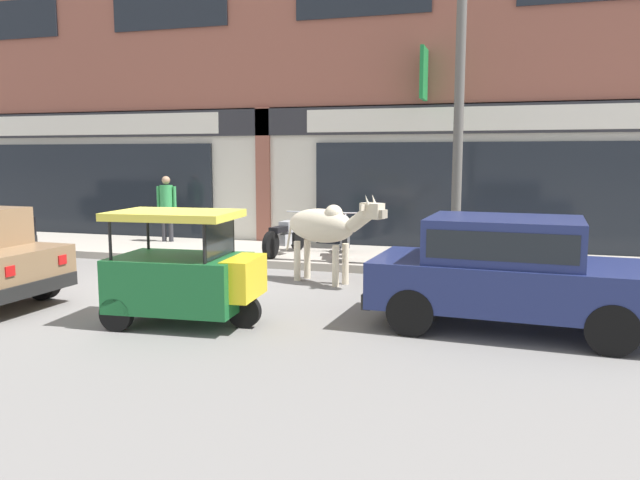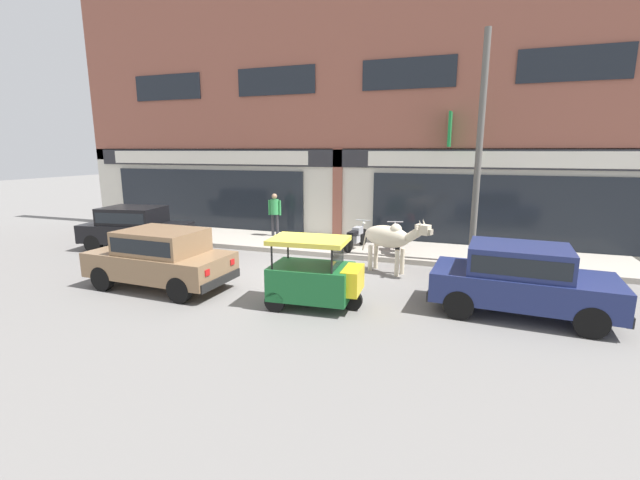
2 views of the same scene
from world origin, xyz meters
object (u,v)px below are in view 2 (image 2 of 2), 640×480
object	(u,v)px
pedestrian	(275,210)
utility_pole	(479,151)
car_0	(520,277)
motorcycle_0	(356,237)
car_1	(161,256)
car_2	(135,226)
motorcycle_1	(396,239)
cow	(390,237)
auto_rickshaw	(315,277)

from	to	relation	value
pedestrian	utility_pole	world-z (taller)	utility_pole
car_0	pedestrian	xyz separation A→B (m)	(-7.99, 5.19, 0.33)
car_0	pedestrian	world-z (taller)	pedestrian
motorcycle_0	utility_pole	xyz separation A→B (m)	(3.60, -0.61, 2.78)
motorcycle_0	pedestrian	bearing A→B (deg)	162.85
car_1	car_2	distance (m)	4.83
car_2	motorcycle_0	world-z (taller)	car_2
car_2	motorcycle_1	world-z (taller)	car_2
car_1	pedestrian	size ratio (longest dim) A/B	2.29
motorcycle_1	utility_pole	xyz separation A→B (m)	(2.30, -0.66, 2.78)
car_1	utility_pole	xyz separation A→B (m)	(7.18, 4.52, 2.51)
car_1	utility_pole	bearing A→B (deg)	32.15
car_1	pedestrian	distance (m)	6.20
car_2	cow	bearing A→B (deg)	0.16
car_2	pedestrian	xyz separation A→B (m)	(3.80, 3.04, 0.33)
cow	auto_rickshaw	bearing A→B (deg)	-108.17
motorcycle_1	pedestrian	world-z (taller)	pedestrian
motorcycle_0	pedestrian	size ratio (longest dim) A/B	1.13
car_1	utility_pole	world-z (taller)	utility_pole
motorcycle_1	utility_pole	distance (m)	3.67
motorcycle_1	pedestrian	xyz separation A→B (m)	(-4.75, 1.01, 0.60)
cow	utility_pole	bearing A→B (deg)	32.17
utility_pole	car_2	bearing A→B (deg)	-172.81
car_1	motorcycle_1	distance (m)	7.12
car_2	motorcycle_0	bearing A→B (deg)	15.29
car_2	auto_rickshaw	world-z (taller)	auto_rickshaw
car_0	car_2	xyz separation A→B (m)	(-11.80, 2.15, 0.00)
cow	motorcycle_0	xyz separation A→B (m)	(-1.46, 1.96, -0.46)
car_0	pedestrian	distance (m)	9.54
cow	car_2	world-z (taller)	cow
utility_pole	cow	bearing A→B (deg)	-147.83
motorcycle_0	utility_pole	world-z (taller)	utility_pole
car_2	car_1	bearing A→B (deg)	-40.63
car_1	car_2	bearing A→B (deg)	139.37
car_0	motorcycle_1	world-z (taller)	car_0
motorcycle_1	car_0	bearing A→B (deg)	-52.18
auto_rickshaw	pedestrian	distance (m)	7.30
car_1	motorcycle_1	xyz separation A→B (m)	(4.89, 5.18, -0.27)
car_2	auto_rickshaw	bearing A→B (deg)	-22.14
cow	pedestrian	xyz separation A→B (m)	(-4.91, 3.02, 0.13)
car_0	motorcycle_1	distance (m)	5.30
motorcycle_0	utility_pole	size ratio (longest dim) A/B	0.29
car_2	auto_rickshaw	distance (m)	8.29
pedestrian	utility_pole	bearing A→B (deg)	-13.36
motorcycle_1	auto_rickshaw	bearing A→B (deg)	-99.64
car_0	pedestrian	size ratio (longest dim) A/B	2.30
car_0	utility_pole	size ratio (longest dim) A/B	0.58
car_2	pedestrian	bearing A→B (deg)	38.69
car_0	motorcycle_0	distance (m)	6.15
motorcycle_1	motorcycle_0	bearing A→B (deg)	-177.86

